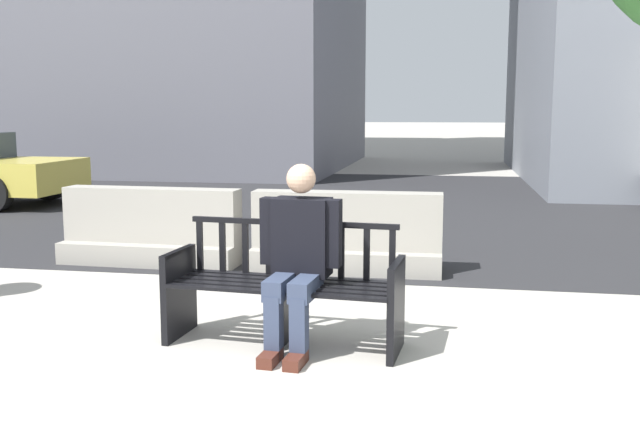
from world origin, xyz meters
TOP-DOWN VIEW (x-y plane):
  - ground_plane at (0.00, 0.00)m, footprint 200.00×200.00m
  - street_asphalt at (0.00, 8.70)m, footprint 120.00×12.00m
  - street_bench at (-0.39, 0.78)m, footprint 1.73×0.66m
  - seated_person at (-0.27, 0.72)m, footprint 0.59×0.75m
  - jersey_barrier_centre at (-0.28, 3.26)m, footprint 2.01×0.71m
  - jersey_barrier_left at (-2.47, 3.25)m, footprint 2.02×0.74m

SIDE VIEW (x-z plane):
  - ground_plane at x=0.00m, z-range 0.00..0.00m
  - street_asphalt at x=0.00m, z-range 0.00..0.01m
  - jersey_barrier_centre at x=-0.28m, z-range -0.08..0.76m
  - jersey_barrier_left at x=-2.47m, z-range -0.08..0.76m
  - street_bench at x=-0.39m, z-range -0.04..0.84m
  - seated_person at x=-0.27m, z-range 0.03..1.35m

